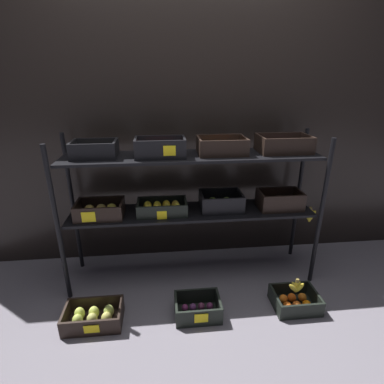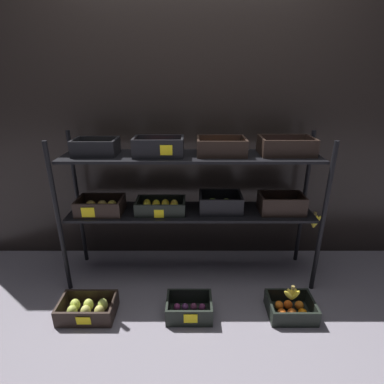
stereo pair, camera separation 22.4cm
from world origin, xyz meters
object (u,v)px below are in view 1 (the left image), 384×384
object	(u,v)px
crate_ground_pear	(93,317)
crate_ground_plum	(198,309)
display_rack	(194,183)
banana_bunch_loose	(296,287)
crate_ground_tangerine	(295,301)

from	to	relation	value
crate_ground_pear	crate_ground_plum	world-z (taller)	crate_ground_plum
display_rack	banana_bunch_loose	bearing A→B (deg)	-34.46
crate_ground_pear	banana_bunch_loose	xyz separation A→B (m)	(1.39, 0.01, 0.12)
crate_ground_tangerine	banana_bunch_loose	distance (m)	0.12
display_rack	crate_ground_pear	bearing A→B (deg)	-146.58
display_rack	crate_ground_plum	bearing A→B (deg)	-92.57
crate_ground_pear	crate_ground_plum	xyz separation A→B (m)	(0.70, 0.00, -0.00)
crate_ground_pear	banana_bunch_loose	world-z (taller)	banana_bunch_loose
crate_ground_plum	display_rack	bearing A→B (deg)	87.43
display_rack	banana_bunch_loose	xyz separation A→B (m)	(0.67, -0.46, -0.63)
display_rack	crate_ground_tangerine	size ratio (longest dim) A/B	6.36
crate_ground_plum	crate_ground_tangerine	size ratio (longest dim) A/B	0.99
crate_ground_plum	banana_bunch_loose	distance (m)	0.70
display_rack	banana_bunch_loose	size ratio (longest dim) A/B	15.75
display_rack	crate_ground_plum	world-z (taller)	display_rack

